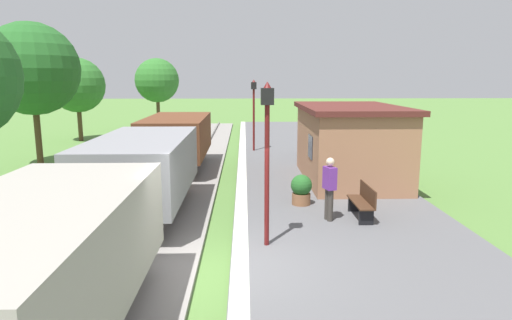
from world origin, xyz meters
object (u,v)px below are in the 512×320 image
object	(u,v)px
lamp_post_near	(267,134)
lamp_post_far	(254,102)
bench_down_platform	(310,146)
tree_field_distant	(157,80)
person_waiting	(329,186)
potted_planter	(301,189)
tree_field_left	(77,85)
freight_train	(143,172)
tree_trackside_far	(32,69)
bench_near_hut	(363,201)
station_hut	(349,143)

from	to	relation	value
lamp_post_near	lamp_post_far	distance (m)	13.42
bench_down_platform	tree_field_distant	distance (m)	18.02
person_waiting	potted_planter	xyz separation A→B (m)	(-0.55, 1.52, -0.46)
person_waiting	lamp_post_near	world-z (taller)	lamp_post_near
tree_field_left	freight_train	bearing A→B (deg)	-64.75
tree_field_left	person_waiting	bearing A→B (deg)	-53.46
lamp_post_near	tree_trackside_far	distance (m)	14.73
tree_field_distant	lamp_post_far	bearing A→B (deg)	-60.07
tree_trackside_far	tree_field_distant	bearing A→B (deg)	80.85
freight_train	potted_planter	bearing A→B (deg)	6.11
tree_trackside_far	bench_down_platform	bearing A→B (deg)	4.79
bench_down_platform	tree_trackside_far	distance (m)	13.26
bench_near_hut	lamp_post_far	bearing A→B (deg)	103.35
lamp_post_far	tree_field_left	distance (m)	12.50
lamp_post_far	tree_trackside_far	xyz separation A→B (m)	(-9.96, -2.68, 1.61)
lamp_post_near	tree_field_distant	bearing A→B (deg)	105.77
bench_near_hut	tree_trackside_far	distance (m)	15.89
bench_down_platform	tree_field_left	size ratio (longest dim) A/B	0.28
freight_train	lamp_post_near	world-z (taller)	lamp_post_near
station_hut	tree_field_distant	bearing A→B (deg)	118.68
bench_down_platform	potted_planter	xyz separation A→B (m)	(-1.52, -8.53, 0.00)
station_hut	potted_planter	xyz separation A→B (m)	(-2.19, -3.27, -0.93)
tree_field_left	tree_field_distant	bearing A→B (deg)	63.14
person_waiting	lamp_post_far	world-z (taller)	lamp_post_far
bench_near_hut	bench_down_platform	bearing A→B (deg)	90.00
potted_planter	tree_field_distant	bearing A→B (deg)	110.55
person_waiting	tree_field_left	size ratio (longest dim) A/B	0.32
person_waiting	tree_field_distant	bearing A→B (deg)	-87.11
freight_train	tree_field_distant	size ratio (longest dim) A/B	3.48
freight_train	potted_planter	size ratio (longest dim) A/B	21.18
tree_field_distant	bench_down_platform	bearing A→B (deg)	-55.04
station_hut	person_waiting	size ratio (longest dim) A/B	3.39
tree_field_distant	station_hut	bearing A→B (deg)	-61.32
person_waiting	tree_field_distant	xyz separation A→B (m)	(-9.20, 24.60, 2.64)
person_waiting	potted_planter	distance (m)	1.68
lamp_post_near	tree_field_left	size ratio (longest dim) A/B	0.70
freight_train	bench_down_platform	size ratio (longest dim) A/B	12.93
station_hut	tree_field_left	bearing A→B (deg)	139.08
station_hut	tree_trackside_far	xyz separation A→B (m)	(-13.35, 4.20, 2.76)
tree_trackside_far	tree_field_left	size ratio (longest dim) A/B	1.22
station_hut	tree_trackside_far	distance (m)	14.27
bench_down_platform	potted_planter	size ratio (longest dim) A/B	1.64
potted_planter	bench_near_hut	bearing A→B (deg)	-41.73
station_hut	tree_field_distant	world-z (taller)	tree_field_distant
bench_down_platform	lamp_post_near	world-z (taller)	lamp_post_near
person_waiting	tree_trackside_far	bearing A→B (deg)	-55.11
person_waiting	lamp_post_far	distance (m)	11.91
tree_trackside_far	lamp_post_near	bearing A→B (deg)	-47.16
bench_near_hut	person_waiting	size ratio (longest dim) A/B	0.88
tree_field_distant	potted_planter	bearing A→B (deg)	-69.45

